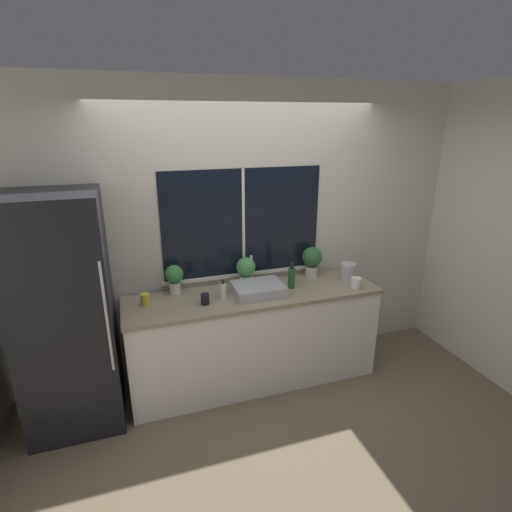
% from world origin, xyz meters
% --- Properties ---
extents(ground_plane, '(14.00, 14.00, 0.00)m').
position_xyz_m(ground_plane, '(0.00, 0.00, 0.00)').
color(ground_plane, brown).
extents(wall_back, '(8.00, 0.09, 2.70)m').
position_xyz_m(wall_back, '(0.00, 0.65, 1.35)').
color(wall_back, beige).
rests_on(wall_back, ground_plane).
extents(wall_left, '(0.06, 7.00, 2.70)m').
position_xyz_m(wall_left, '(-2.16, 1.50, 1.35)').
color(wall_left, beige).
rests_on(wall_left, ground_plane).
extents(wall_right, '(0.06, 7.00, 2.70)m').
position_xyz_m(wall_right, '(2.16, 1.50, 1.35)').
color(wall_right, beige).
rests_on(wall_right, ground_plane).
extents(counter, '(2.27, 0.60, 0.89)m').
position_xyz_m(counter, '(0.00, 0.29, 0.45)').
color(counter, white).
rests_on(counter, ground_plane).
extents(refrigerator, '(0.70, 0.66, 1.88)m').
position_xyz_m(refrigerator, '(-1.53, 0.25, 0.94)').
color(refrigerator, black).
rests_on(refrigerator, ground_plane).
extents(sink, '(0.44, 0.39, 0.29)m').
position_xyz_m(sink, '(0.03, 0.28, 0.94)').
color(sink, '#ADADB2').
rests_on(sink, counter).
extents(potted_plant_left, '(0.16, 0.16, 0.27)m').
position_xyz_m(potted_plant_left, '(-0.67, 0.51, 1.05)').
color(potted_plant_left, silver).
rests_on(potted_plant_left, counter).
extents(potted_plant_center, '(0.18, 0.18, 0.27)m').
position_xyz_m(potted_plant_center, '(-0.01, 0.51, 1.04)').
color(potted_plant_center, silver).
rests_on(potted_plant_center, counter).
extents(potted_plant_right, '(0.19, 0.19, 0.30)m').
position_xyz_m(potted_plant_right, '(0.66, 0.51, 1.07)').
color(potted_plant_right, silver).
rests_on(potted_plant_right, counter).
extents(soap_bottle, '(0.05, 0.05, 0.17)m').
position_xyz_m(soap_bottle, '(-0.28, 0.29, 0.96)').
color(soap_bottle, white).
rests_on(soap_bottle, counter).
extents(bottle_tall, '(0.06, 0.06, 0.24)m').
position_xyz_m(bottle_tall, '(0.36, 0.30, 0.99)').
color(bottle_tall, '#235128').
rests_on(bottle_tall, counter).
extents(mug_black, '(0.07, 0.07, 0.09)m').
position_xyz_m(mug_black, '(-0.46, 0.21, 0.94)').
color(mug_black, black).
rests_on(mug_black, counter).
extents(mug_yellow, '(0.07, 0.07, 0.10)m').
position_xyz_m(mug_yellow, '(-0.93, 0.35, 0.94)').
color(mug_yellow, gold).
rests_on(mug_yellow, counter).
extents(mug_white, '(0.09, 0.09, 0.10)m').
position_xyz_m(mug_white, '(0.92, 0.11, 0.94)').
color(mug_white, white).
rests_on(mug_white, counter).
extents(kettle, '(0.15, 0.15, 0.18)m').
position_xyz_m(kettle, '(0.96, 0.32, 0.98)').
color(kettle, '#B2B2B7').
rests_on(kettle, counter).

